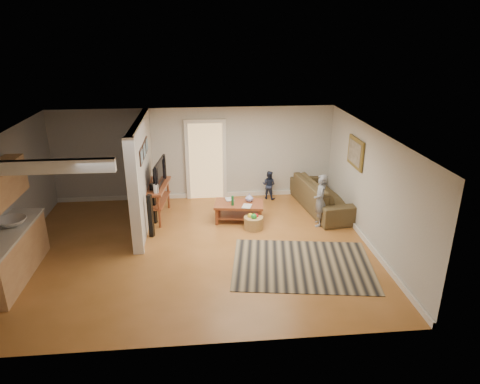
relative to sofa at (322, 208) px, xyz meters
name	(u,v)px	position (x,y,z in m)	size (l,w,h in m)	color
ground	(196,248)	(-3.30, -1.87, 0.00)	(7.50, 7.50, 0.00)	brown
room_shell	(143,180)	(-4.37, -1.44, 1.46)	(7.54, 6.02, 2.52)	#B3B1AB
area_rug	(302,265)	(-1.19, -2.76, 0.01)	(2.76, 2.01, 0.01)	black
sofa	(322,208)	(0.00, 0.00, 0.00)	(2.51, 0.98, 0.73)	#433721
coffee_table	(240,207)	(-2.23, -0.52, 0.36)	(1.26, 0.85, 0.69)	maroon
tv_console	(157,188)	(-4.24, -0.15, 0.78)	(0.67, 1.41, 1.17)	maroon
speaker_left	(151,216)	(-4.30, -1.20, 0.50)	(0.10, 0.10, 1.01)	black
speaker_right	(154,204)	(-4.30, -0.47, 0.50)	(0.10, 0.10, 1.01)	black
toy_basket	(253,222)	(-1.96, -1.01, 0.17)	(0.45, 0.45, 0.40)	olive
child	(318,225)	(-0.37, -0.97, 0.00)	(0.46, 0.30, 1.27)	slate
toddler	(269,198)	(-1.30, 0.83, 0.00)	(0.39, 0.30, 0.80)	#202843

